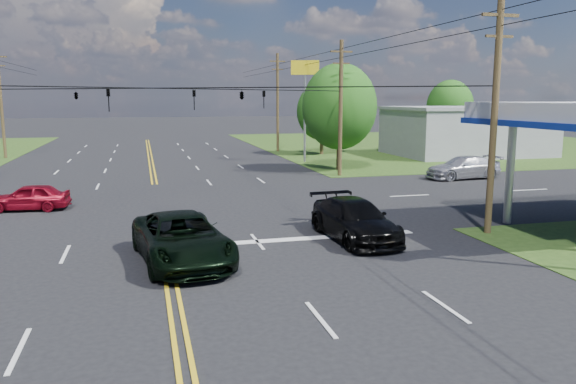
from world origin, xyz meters
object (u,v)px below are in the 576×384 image
object	(u,v)px
suv_black	(354,220)
tree_right_b	(322,111)
pole_se	(494,113)
pickup_dkgreen	(182,239)
pole_right_far	(278,101)
tree_far_r	(450,106)
retail_ne	(466,132)
pole_left_far	(1,102)
tree_right_a	(340,107)
pole_ne	(341,107)

from	to	relation	value
suv_black	tree_right_b	bearing A→B (deg)	71.01
pole_se	tree_right_b	distance (m)	33.19
pickup_dkgreen	tree_right_b	bearing A→B (deg)	57.25
pole_right_far	tree_far_r	xyz separation A→B (m)	(21.00, 2.00, -0.62)
retail_ne	pole_se	world-z (taller)	pole_se
pole_se	suv_black	distance (m)	7.04
tree_right_b	pickup_dkgreen	bearing A→B (deg)	-115.18
pole_left_far	tree_far_r	distance (m)	47.05
tree_right_b	pole_se	bearing A→B (deg)	-96.05
tree_right_a	pickup_dkgreen	bearing A→B (deg)	-121.50
pole_ne	suv_black	distance (m)	18.86
retail_ne	tree_right_a	size ratio (longest dim) A/B	1.71
retail_ne	pickup_dkgreen	distance (m)	42.12
pole_left_far	tree_far_r	world-z (taller)	pole_left_far
pole_left_far	suv_black	distance (m)	42.01
pole_left_far	tree_right_b	size ratio (longest dim) A/B	1.41
tree_right_a	tree_right_b	size ratio (longest dim) A/B	1.15
retail_ne	pole_right_far	world-z (taller)	pole_right_far
pole_se	pole_ne	distance (m)	18.00
pole_se	pole_left_far	xyz separation A→B (m)	(-26.00, 37.00, 0.25)
pole_left_far	pole_right_far	size ratio (longest dim) A/B	1.00
retail_ne	pole_ne	size ratio (longest dim) A/B	1.47
tree_right_a	suv_black	xyz separation A→B (m)	(-6.68, -20.50, -4.09)
pole_left_far	tree_right_a	distance (m)	31.39
tree_right_b	pole_right_far	bearing A→B (deg)	131.19
tree_right_a	suv_black	size ratio (longest dim) A/B	1.52
pole_left_far	pickup_dkgreen	size ratio (longest dim) A/B	1.69
pole_ne	pole_se	bearing A→B (deg)	-90.00
pole_left_far	tree_right_a	bearing A→B (deg)	-30.65
pole_left_far	pole_se	bearing A→B (deg)	-54.90
pickup_dkgreen	retail_ne	bearing A→B (deg)	37.94
pickup_dkgreen	suv_black	distance (m)	6.99
retail_ne	pole_se	distance (m)	33.72
pole_se	pickup_dkgreen	world-z (taller)	pole_se
pole_se	tree_right_a	world-z (taller)	pole_se
pole_se	pole_right_far	distance (m)	37.00
pickup_dkgreen	pole_right_far	bearing A→B (deg)	64.24
tree_right_b	suv_black	size ratio (longest dim) A/B	1.31
pole_left_far	tree_far_r	bearing A→B (deg)	2.44
pole_ne	tree_right_b	bearing A→B (deg)	76.87
pole_ne	retail_ne	bearing A→B (deg)	32.91
suv_black	pole_se	bearing A→B (deg)	-8.25
tree_right_a	tree_right_b	world-z (taller)	tree_right_a
retail_ne	tree_right_a	xyz separation A→B (m)	(-16.00, -8.00, 2.67)
pickup_dkgreen	pole_se	bearing A→B (deg)	-2.84
tree_right_b	tree_far_r	distance (m)	18.50
pole_left_far	suv_black	bearing A→B (deg)	-60.89
pole_right_far	tree_right_b	xyz separation A→B (m)	(3.50, -4.00, -0.95)
pole_left_far	pickup_dkgreen	distance (m)	40.59
pole_ne	tree_far_r	size ratio (longest dim) A/B	1.25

